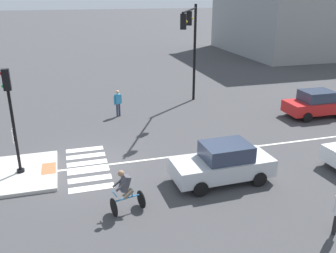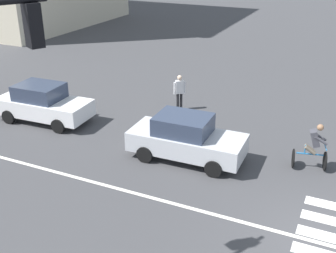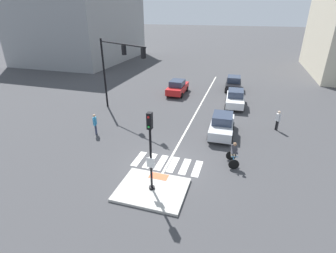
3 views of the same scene
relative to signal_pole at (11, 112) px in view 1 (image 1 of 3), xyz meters
The scene contains 16 objects.
ground_plane 3.83m from the signal_pole, 90.00° to the left, with size 300.00×300.00×0.00m, color #3D3D3F.
traffic_island 2.74m from the signal_pole, 90.00° to the left, with size 3.69×2.97×0.15m, color #B2AFA8.
tactile_pad_front 2.89m from the signal_pole, 90.00° to the left, with size 1.10×0.60×0.01m, color #DB5B38.
signal_pole is the anchor object (origin of this frame).
crosswalk_stripe_a 4.41m from the signal_pole, 124.89° to the left, with size 0.44×1.80×0.01m, color silver.
crosswalk_stripe_b 4.13m from the signal_pole, 112.71° to the left, with size 0.44×1.80×0.01m, color silver.
crosswalk_stripe_c 3.98m from the signal_pole, 97.94° to the left, with size 0.44×1.80×0.01m, color silver.
crosswalk_stripe_d 3.98m from the signal_pole, 82.06° to the left, with size 0.44×1.80×0.01m, color silver.
crosswalk_stripe_e 4.13m from the signal_pole, 67.29° to the left, with size 0.44×1.80×0.01m, color silver.
crosswalk_stripe_f 4.41m from the signal_pole, 55.11° to the left, with size 0.44×1.80×0.01m, color silver.
lane_centre_line 12.91m from the signal_pole, 89.79° to the left, with size 0.14×28.00×0.01m, color silver.
traffic_light_mast 12.48m from the signal_pole, 124.99° to the left, with size 5.55×2.84×6.57m.
car_red_westbound_distant 17.50m from the signal_pole, 100.56° to the left, with size 1.87×4.11×1.64m.
car_silver_eastbound_mid 8.76m from the signal_pole, 70.61° to the left, with size 1.93×4.15×1.64m.
cyclist 5.87m from the signal_pole, 44.02° to the left, with size 0.89×1.21×1.68m.
pedestrian_at_curb_left 8.59m from the signal_pole, 141.76° to the left, with size 0.33×0.52×1.67m.
Camera 1 is at (14.99, -0.38, 7.37)m, focal length 38.85 mm.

